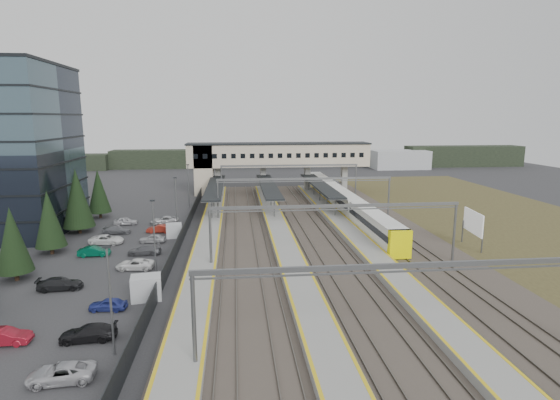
{
  "coord_description": "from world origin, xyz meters",
  "views": [
    {
      "loc": [
        0.86,
        -54.68,
        16.68
      ],
      "look_at": [
        7.71,
        11.96,
        4.0
      ],
      "focal_mm": 28.0,
      "sensor_mm": 36.0,
      "label": 1
    }
  ],
  "objects": [
    {
      "name": "footbridge",
      "position": [
        7.7,
        42.0,
        7.93
      ],
      "size": [
        40.4,
        6.4,
        11.2
      ],
      "color": "#C5AF95",
      "rests_on": "ground"
    },
    {
      "name": "ground",
      "position": [
        0.0,
        0.0,
        0.0
      ],
      "size": [
        220.0,
        220.0,
        0.0
      ],
      "primitive_type": "plane",
      "color": "#2B2B2D",
      "rests_on": "ground"
    },
    {
      "name": "relay_cabin_far",
      "position": [
        -7.94,
        6.24,
        0.98
      ],
      "size": [
        2.36,
        2.06,
        1.96
      ],
      "color": "#A8ABAE",
      "rests_on": "ground"
    },
    {
      "name": "treeline_far",
      "position": [
        23.81,
        92.28,
        2.95
      ],
      "size": [
        170.0,
        19.0,
        7.0
      ],
      "color": "black",
      "rests_on": "ground"
    },
    {
      "name": "conifer_row",
      "position": [
        -22.0,
        -3.86,
        4.84
      ],
      "size": [
        4.42,
        49.82,
        9.5
      ],
      "color": "black",
      "rests_on": "ground"
    },
    {
      "name": "fence",
      "position": [
        -6.5,
        5.0,
        1.0
      ],
      "size": [
        0.08,
        90.0,
        2.0
      ],
      "color": "#26282B",
      "rests_on": "ground"
    },
    {
      "name": "gantries",
      "position": [
        12.0,
        3.0,
        6.0
      ],
      "size": [
        28.4,
        62.28,
        7.17
      ],
      "color": "slate",
      "rests_on": "ground"
    },
    {
      "name": "rail_corridor",
      "position": [
        9.34,
        5.0,
        0.29
      ],
      "size": [
        34.0,
        90.0,
        0.92
      ],
      "color": "#3B352D",
      "rests_on": "ground"
    },
    {
      "name": "relay_cabin_near",
      "position": [
        -7.61,
        -15.29,
        1.13
      ],
      "size": [
        2.98,
        2.39,
        2.25
      ],
      "color": "#A8ABAE",
      "rests_on": "ground"
    },
    {
      "name": "scrub_east",
      "position": [
        45.0,
        5.0,
        0.03
      ],
      "size": [
        34.0,
        120.0,
        0.06
      ],
      "color": "#403A20",
      "rests_on": "ground"
    },
    {
      "name": "lampposts",
      "position": [
        -8.0,
        1.25,
        4.34
      ],
      "size": [
        0.5,
        53.25,
        8.07
      ],
      "color": "slate",
      "rests_on": "ground"
    },
    {
      "name": "train",
      "position": [
        20.0,
        20.87,
        1.94
      ],
      "size": [
        2.71,
        56.57,
        3.41
      ],
      "color": "white",
      "rests_on": "ground"
    },
    {
      "name": "car_park",
      "position": [
        -13.05,
        -4.05,
        0.6
      ],
      "size": [
        10.6,
        44.73,
        1.24
      ],
      "color": "maroon",
      "rests_on": "ground"
    },
    {
      "name": "billboard",
      "position": [
        31.26,
        -2.81,
        3.26
      ],
      "size": [
        0.85,
        5.76,
        4.88
      ],
      "color": "slate",
      "rests_on": "ground"
    },
    {
      "name": "canopies",
      "position": [
        7.0,
        27.0,
        3.92
      ],
      "size": [
        23.1,
        30.0,
        3.28
      ],
      "color": "black",
      "rests_on": "ground"
    }
  ]
}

